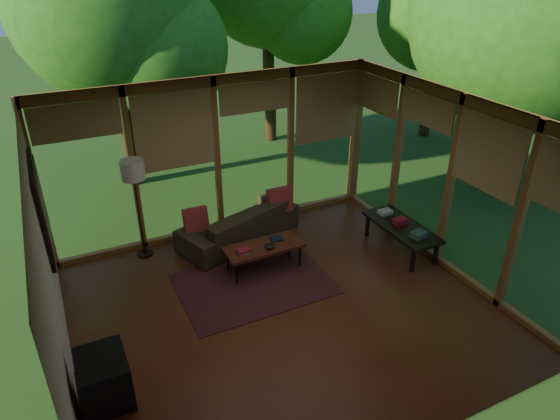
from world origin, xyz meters
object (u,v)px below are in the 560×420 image
coffee_table (264,248)px  television (104,379)px  sofa (239,223)px  floor_lamp (133,176)px  media_cabinet (111,420)px  side_console (402,228)px

coffee_table → television: bearing=-140.9°
sofa → coffee_table: 1.01m
television → coffee_table: 3.39m
sofa → floor_lamp: bearing=-26.6°
floor_lamp → coffee_table: (1.58, -1.24, -1.01)m
media_cabinet → floor_lamp: 3.68m
television → side_console: 5.14m
television → side_console: (4.85, 1.65, -0.44)m
television → coffee_table: size_ratio=0.46×
television → side_console: bearing=18.7°
television → floor_lamp: (1.03, 3.35, 0.56)m
sofa → coffee_table: bearing=72.0°
sofa → media_cabinet: 4.08m
floor_lamp → side_console: 4.30m
sofa → coffee_table: size_ratio=1.75×
floor_lamp → side_console: size_ratio=1.18×
television → floor_lamp: floor_lamp is taller
media_cabinet → television: 0.55m
media_cabinet → side_console: size_ratio=0.71×
media_cabinet → television: (0.02, 0.00, 0.55)m
floor_lamp → sofa: bearing=-8.1°
sofa → side_console: size_ratio=1.50×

